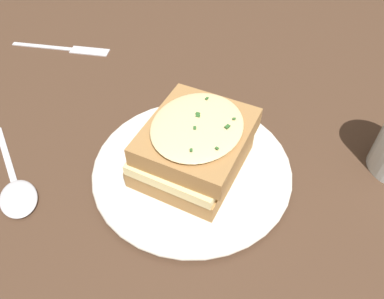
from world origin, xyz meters
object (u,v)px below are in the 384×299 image
at_px(sandwich, 194,146).
at_px(fork, 72,49).
at_px(dinner_plate, 192,169).
at_px(spoon, 17,193).

xyz_separation_m(sandwich, fork, (0.01, 0.36, -0.05)).
bearing_deg(fork, dinner_plate, 47.04).
bearing_deg(spoon, dinner_plate, 160.33).
relative_size(fork, spoon, 0.85).
xyz_separation_m(dinner_plate, spoon, (-0.19, 0.11, -0.00)).
height_order(sandwich, fork, sandwich).
relative_size(dinner_plate, spoon, 1.45).
bearing_deg(spoon, fork, -118.48).
relative_size(sandwich, spoon, 0.98).
bearing_deg(fork, spoon, 10.37).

